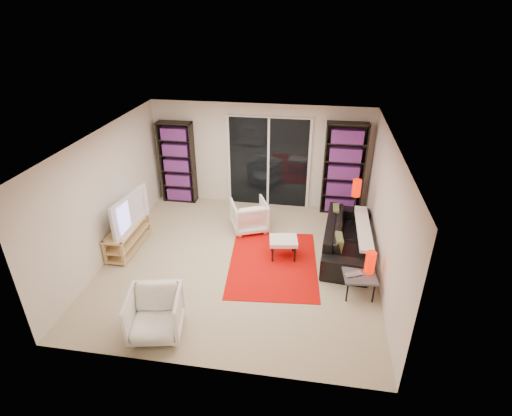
# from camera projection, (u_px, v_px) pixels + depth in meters

# --- Properties ---
(floor) EXTENTS (5.00, 5.00, 0.00)m
(floor) POSITION_uv_depth(u_px,v_px,m) (241.00, 261.00, 7.56)
(floor) COLOR #C2AE8D
(floor) RESTS_ON ground
(wall_back) EXTENTS (5.00, 0.02, 2.40)m
(wall_back) POSITION_uv_depth(u_px,v_px,m) (260.00, 156.00, 9.19)
(wall_back) COLOR beige
(wall_back) RESTS_ON ground
(wall_front) EXTENTS (5.00, 0.02, 2.40)m
(wall_front) POSITION_uv_depth(u_px,v_px,m) (199.00, 298.00, 4.82)
(wall_front) COLOR beige
(wall_front) RESTS_ON ground
(wall_left) EXTENTS (0.02, 5.00, 2.40)m
(wall_left) POSITION_uv_depth(u_px,v_px,m) (106.00, 195.00, 7.35)
(wall_left) COLOR beige
(wall_left) RESTS_ON ground
(wall_right) EXTENTS (0.02, 5.00, 2.40)m
(wall_right) POSITION_uv_depth(u_px,v_px,m) (386.00, 215.00, 6.66)
(wall_right) COLOR beige
(wall_right) RESTS_ON ground
(ceiling) EXTENTS (5.00, 5.00, 0.02)m
(ceiling) POSITION_uv_depth(u_px,v_px,m) (238.00, 139.00, 6.44)
(ceiling) COLOR white
(ceiling) RESTS_ON wall_back
(sliding_door) EXTENTS (1.92, 0.08, 2.16)m
(sliding_door) POSITION_uv_depth(u_px,v_px,m) (268.00, 163.00, 9.20)
(sliding_door) COLOR white
(sliding_door) RESTS_ON ground
(bookshelf_left) EXTENTS (0.80, 0.30, 1.95)m
(bookshelf_left) POSITION_uv_depth(u_px,v_px,m) (178.00, 163.00, 9.42)
(bookshelf_left) COLOR black
(bookshelf_left) RESTS_ON ground
(bookshelf_right) EXTENTS (0.90, 0.30, 2.10)m
(bookshelf_right) POSITION_uv_depth(u_px,v_px,m) (344.00, 169.00, 8.85)
(bookshelf_right) COLOR black
(bookshelf_right) RESTS_ON ground
(tv_stand) EXTENTS (0.42, 1.30, 0.50)m
(tv_stand) POSITION_uv_depth(u_px,v_px,m) (128.00, 236.00, 7.85)
(tv_stand) COLOR tan
(tv_stand) RESTS_ON floor
(tv) EXTENTS (0.31, 1.17, 0.67)m
(tv) POSITION_uv_depth(u_px,v_px,m) (125.00, 211.00, 7.59)
(tv) COLOR black
(tv) RESTS_ON tv_stand
(rug) EXTENTS (1.80, 2.32, 0.01)m
(rug) POSITION_uv_depth(u_px,v_px,m) (273.00, 263.00, 7.48)
(rug) COLOR red
(rug) RESTS_ON floor
(sofa) EXTENTS (1.03, 2.25, 0.64)m
(sofa) POSITION_uv_depth(u_px,v_px,m) (348.00, 237.00, 7.71)
(sofa) COLOR black
(sofa) RESTS_ON floor
(armchair_back) EXTENTS (0.93, 0.94, 0.66)m
(armchair_back) POSITION_uv_depth(u_px,v_px,m) (249.00, 215.00, 8.46)
(armchair_back) COLOR white
(armchair_back) RESTS_ON floor
(armchair_front) EXTENTS (0.89, 0.91, 0.70)m
(armchair_front) POSITION_uv_depth(u_px,v_px,m) (155.00, 314.00, 5.79)
(armchair_front) COLOR white
(armchair_front) RESTS_ON floor
(ottoman) EXTENTS (0.58, 0.50, 0.40)m
(ottoman) POSITION_uv_depth(u_px,v_px,m) (283.00, 241.00, 7.53)
(ottoman) COLOR white
(ottoman) RESTS_ON floor
(side_table) EXTENTS (0.58, 0.58, 0.40)m
(side_table) POSITION_uv_depth(u_px,v_px,m) (359.00, 276.00, 6.57)
(side_table) COLOR #454549
(side_table) RESTS_ON floor
(laptop) EXTENTS (0.35, 0.30, 0.02)m
(laptop) POSITION_uv_depth(u_px,v_px,m) (355.00, 276.00, 6.49)
(laptop) COLOR silver
(laptop) RESTS_ON side_table
(table_lamp) EXTENTS (0.17, 0.17, 0.38)m
(table_lamp) POSITION_uv_depth(u_px,v_px,m) (370.00, 262.00, 6.51)
(table_lamp) COLOR red
(table_lamp) RESTS_ON side_table
(floor_lamp) EXTENTS (0.19, 0.19, 1.27)m
(floor_lamp) POSITION_uv_depth(u_px,v_px,m) (356.00, 194.00, 7.93)
(floor_lamp) COLOR black
(floor_lamp) RESTS_ON floor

